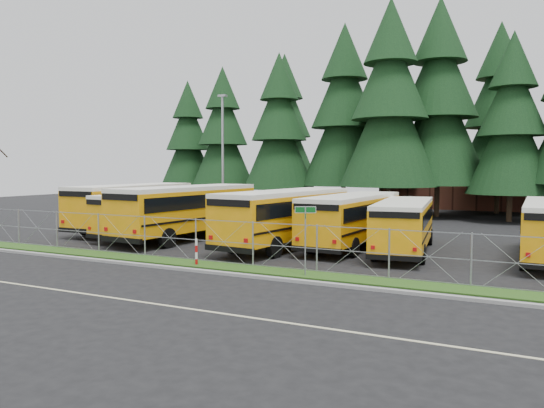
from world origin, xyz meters
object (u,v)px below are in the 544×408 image
at_px(bus_1, 164,215).
at_px(bus_4, 289,219).
at_px(striped_bollard, 196,252).
at_px(street_sign, 305,226).
at_px(bus_6, 405,227).
at_px(bus_0, 137,208).
at_px(light_standard, 223,153).
at_px(bus_5, 354,221).
at_px(bus_2, 192,213).

height_order(bus_1, bus_4, bus_4).
xyz_separation_m(bus_1, striped_bollard, (7.42, -7.24, -0.78)).
bearing_deg(street_sign, bus_4, 119.15).
xyz_separation_m(bus_4, bus_6, (6.10, 0.74, -0.22)).
distance_m(bus_4, bus_6, 6.15).
bearing_deg(bus_0, bus_1, -27.62).
relative_size(bus_0, light_standard, 1.19).
height_order(bus_5, street_sign, bus_5).
xyz_separation_m(bus_2, bus_6, (12.73, 0.44, -0.27)).
bearing_deg(bus_0, bus_5, -4.22).
bearing_deg(bus_2, striped_bollard, -48.51).
height_order(bus_2, bus_5, bus_2).
distance_m(street_sign, light_standard, 22.88).
bearing_deg(bus_4, bus_6, 13.42).
distance_m(bus_0, striped_bollard, 14.36).
relative_size(bus_6, street_sign, 3.62).
bearing_deg(light_standard, bus_0, -102.79).
bearing_deg(bus_6, bus_1, 174.51).
xyz_separation_m(bus_6, striped_bollard, (-7.49, -7.58, -0.73)).
xyz_separation_m(bus_5, striped_bollard, (-4.61, -8.34, -0.84)).
height_order(bus_6, striped_bollard, bus_6).
bearing_deg(bus_0, bus_2, -19.53).
relative_size(bus_2, light_standard, 1.21).
xyz_separation_m(street_sign, striped_bollard, (-5.25, 0.07, -1.43)).
bearing_deg(bus_1, bus_5, 12.09).
distance_m(bus_4, bus_5, 3.55).
xyz_separation_m(bus_2, bus_4, (6.64, -0.31, -0.06)).
height_order(bus_0, bus_2, bus_2).
relative_size(bus_2, bus_5, 1.12).
xyz_separation_m(bus_1, bus_6, (14.91, 0.34, -0.05)).
distance_m(bus_6, light_standard, 19.79).
bearing_deg(street_sign, bus_0, 150.89).
bearing_deg(bus_0, bus_6, -6.15).
xyz_separation_m(bus_0, street_sign, (16.36, -9.11, 0.45)).
bearing_deg(bus_1, bus_6, 8.18).
bearing_deg(bus_1, street_sign, -23.12).
distance_m(bus_2, bus_6, 12.74).
bearing_deg(street_sign, bus_2, 145.47).
bearing_deg(bus_2, street_sign, -29.32).
distance_m(bus_1, bus_4, 8.83).
distance_m(bus_5, light_standard, 16.98).
xyz_separation_m(bus_1, bus_2, (2.18, -0.09, 0.23)).
relative_size(bus_0, bus_2, 0.98).
bearing_deg(bus_6, bus_4, -179.84).
bearing_deg(bus_6, street_sign, -113.14).
bearing_deg(street_sign, bus_1, 150.00).
height_order(bus_0, bus_5, bus_0).
xyz_separation_m(bus_4, light_standard, (-10.64, 10.45, 3.95)).
bearing_deg(bus_2, light_standard, 116.75).
relative_size(bus_2, bus_4, 1.04).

